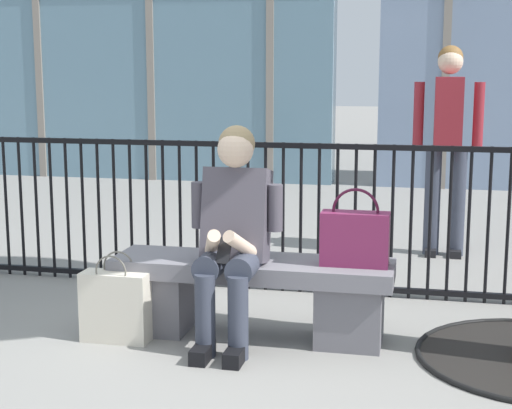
# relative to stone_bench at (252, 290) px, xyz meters

# --- Properties ---
(ground_plane) EXTENTS (60.00, 60.00, 0.00)m
(ground_plane) POSITION_rel_stone_bench_xyz_m (0.00, 0.00, -0.27)
(ground_plane) COLOR gray
(stone_bench) EXTENTS (1.60, 0.44, 0.45)m
(stone_bench) POSITION_rel_stone_bench_xyz_m (0.00, 0.00, 0.00)
(stone_bench) COLOR slate
(stone_bench) RESTS_ON ground
(seated_person_with_phone) EXTENTS (0.52, 0.66, 1.21)m
(seated_person_with_phone) POSITION_rel_stone_bench_xyz_m (-0.08, -0.13, 0.38)
(seated_person_with_phone) COLOR #383D4C
(seated_person_with_phone) RESTS_ON ground
(handbag_on_bench) EXTENTS (0.37, 0.15, 0.43)m
(handbag_on_bench) POSITION_rel_stone_bench_xyz_m (0.58, -0.01, 0.34)
(handbag_on_bench) COLOR #7A234C
(handbag_on_bench) RESTS_ON stone_bench
(shopping_bag) EXTENTS (0.38, 0.16, 0.51)m
(shopping_bag) POSITION_rel_stone_bench_xyz_m (-0.73, -0.25, -0.07)
(shopping_bag) COLOR beige
(shopping_bag) RESTS_ON ground
(bystander_at_railing) EXTENTS (0.55, 0.38, 1.71)m
(bystander_at_railing) POSITION_rel_stone_bench_xyz_m (1.10, 2.30, 0.73)
(bystander_at_railing) COLOR #383D4C
(bystander_at_railing) RESTS_ON ground
(plaza_railing) EXTENTS (8.38, 0.04, 1.03)m
(plaza_railing) POSITION_rel_stone_bench_xyz_m (0.00, 0.95, 0.25)
(plaza_railing) COLOR black
(plaza_railing) RESTS_ON ground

